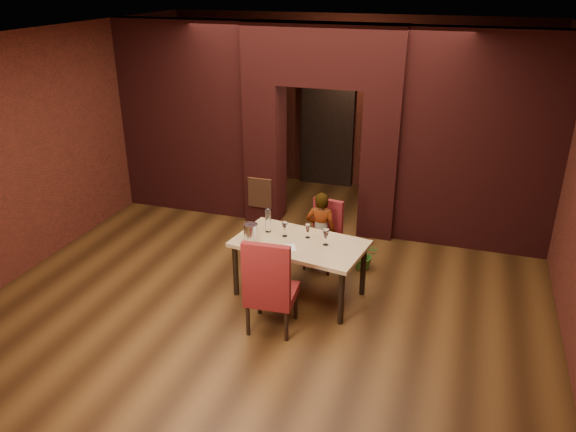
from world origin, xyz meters
name	(u,v)px	position (x,y,z in m)	size (l,w,h in m)	color
floor	(281,282)	(0.00, 0.00, 0.00)	(8.00, 8.00, 0.00)	#4B2D12
ceiling	(280,37)	(0.00, 0.00, 3.20)	(7.00, 8.00, 0.04)	silver
wall_back	(350,104)	(0.00, 4.00, 1.60)	(7.00, 0.04, 3.20)	maroon
wall_front	(73,368)	(0.00, -4.00, 1.60)	(7.00, 0.04, 3.20)	maroon
wall_left	(49,145)	(-3.50, 0.00, 1.60)	(0.04, 8.00, 3.20)	maroon
pillar_left	(265,153)	(-0.95, 2.00, 1.15)	(0.55, 0.55, 2.30)	maroon
pillar_right	(381,164)	(0.95, 2.00, 1.15)	(0.55, 0.55, 2.30)	maroon
lintel	(324,55)	(0.00, 2.00, 2.75)	(2.45, 0.55, 0.90)	maroon
wing_wall_left	(186,119)	(-2.36, 2.00, 1.60)	(2.27, 0.35, 3.20)	maroon
wing_wall_right	(481,144)	(2.36, 2.00, 1.60)	(2.27, 0.35, 3.20)	maroon
vent_panel	(260,193)	(-0.95, 1.71, 0.55)	(0.40, 0.03, 0.50)	#A3592F
rear_door	(328,132)	(-0.40, 3.94, 1.05)	(0.90, 0.08, 2.10)	black
rear_door_frame	(327,132)	(-0.40, 3.90, 1.05)	(1.02, 0.04, 2.22)	black
dining_table	(299,268)	(0.33, -0.22, 0.38)	(1.62, 0.91, 0.76)	tan
chair_far	(322,236)	(0.41, 0.59, 0.48)	(0.44, 0.44, 0.97)	maroon
chair_near	(272,283)	(0.24, -1.02, 0.60)	(0.54, 0.54, 1.20)	maroon
person_seated	(321,231)	(0.40, 0.54, 0.58)	(0.42, 0.28, 1.15)	silver
wine_glass_a	(285,229)	(0.10, -0.12, 0.86)	(0.08, 0.08, 0.20)	white
wine_glass_b	(308,231)	(0.39, -0.07, 0.85)	(0.07, 0.07, 0.18)	white
wine_glass_c	(326,237)	(0.66, -0.20, 0.87)	(0.09, 0.09, 0.21)	white
tasting_sheet	(285,248)	(0.21, -0.45, 0.76)	(0.26, 0.19, 0.00)	silver
wine_bucket	(251,232)	(-0.27, -0.37, 0.87)	(0.18, 0.18, 0.22)	silver
water_bottle	(268,220)	(-0.15, -0.06, 0.93)	(0.08, 0.08, 0.33)	white
potted_plant	(364,255)	(0.99, 0.73, 0.22)	(0.39, 0.34, 0.43)	#387225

